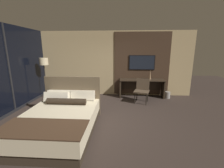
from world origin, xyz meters
The scene contains 10 objects.
ground_plane centered at (0.00, 0.00, 0.00)m, with size 16.00×16.00×0.00m, color #332823.
wall_back_tv_panel centered at (0.20, 2.59, 1.40)m, with size 7.20×0.09×2.80m.
wall_left_window centered at (-3.00, 0.40, 1.32)m, with size 0.06×6.00×2.80m.
bed centered at (-0.96, -0.72, 0.33)m, with size 1.69×2.28×1.22m.
desk centered at (1.42, 2.29, 0.53)m, with size 1.88×0.56×0.77m.
tv centered at (1.42, 2.52, 1.47)m, with size 1.11×0.04×0.62m.
desk_chair centered at (1.35, 1.60, 0.54)m, with size 0.66×0.65×0.90m.
floor_lamp centered at (-2.58, 1.80, 1.42)m, with size 0.34×0.34×1.69m.
vase_tall centered at (1.76, 2.31, 0.98)m, with size 0.10×0.10×0.42m.
waste_bin centered at (2.50, 2.15, 0.14)m, with size 0.22×0.22×0.28m.
Camera 1 is at (0.54, -4.06, 2.02)m, focal length 24.00 mm.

